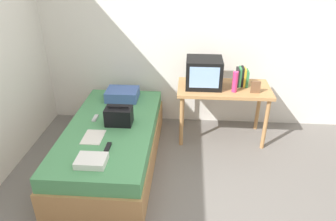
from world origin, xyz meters
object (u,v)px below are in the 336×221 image
(bed, at_px, (112,144))
(handbag, at_px, (119,116))
(book_row, at_px, (242,77))
(remote_dark, at_px, (108,147))
(remote_silver, at_px, (95,118))
(pillow, at_px, (122,94))
(folded_towel, at_px, (91,161))
(water_bottle, at_px, (235,82))
(magazine, at_px, (93,137))
(picture_frame, at_px, (256,87))
(desk, at_px, (223,94))
(tv, at_px, (204,73))

(bed, distance_m, handbag, 0.37)
(book_row, xyz_separation_m, remote_dark, (-1.45, -1.17, -0.33))
(remote_silver, bearing_deg, pillow, 69.33)
(handbag, relative_size, folded_towel, 1.07)
(water_bottle, height_order, magazine, water_bottle)
(picture_frame, relative_size, magazine, 0.52)
(picture_frame, xyz_separation_m, remote_dark, (-1.59, -0.95, -0.30))
(folded_towel, bearing_deg, handbag, 82.32)
(bed, xyz_separation_m, desk, (1.31, 0.65, 0.39))
(bed, relative_size, magazine, 6.90)
(pillow, bearing_deg, water_bottle, -7.17)
(tv, relative_size, water_bottle, 1.71)
(pillow, bearing_deg, folded_towel, -90.26)
(handbag, relative_size, magazine, 1.03)
(remote_silver, bearing_deg, remote_dark, -63.14)
(desk, height_order, handbag, desk)
(remote_dark, height_order, folded_towel, folded_towel)
(water_bottle, distance_m, handbag, 1.43)
(remote_dark, bearing_deg, handbag, 88.48)
(bed, xyz_separation_m, picture_frame, (1.67, 0.50, 0.56))
(pillow, xyz_separation_m, remote_dark, (0.08, -1.15, -0.06))
(magazine, relative_size, remote_dark, 1.86)
(water_bottle, bearing_deg, pillow, 172.83)
(book_row, height_order, handbag, book_row)
(water_bottle, relative_size, book_row, 1.04)
(book_row, xyz_separation_m, handbag, (-1.44, -0.67, -0.24))
(bed, relative_size, desk, 1.72)
(folded_towel, bearing_deg, magazine, 104.44)
(picture_frame, distance_m, folded_towel, 2.09)
(desk, relative_size, picture_frame, 7.74)
(tv, bearing_deg, magazine, -141.69)
(desk, distance_m, folded_towel, 1.90)
(water_bottle, xyz_separation_m, handbag, (-1.33, -0.48, -0.26))
(water_bottle, height_order, folded_towel, water_bottle)
(desk, distance_m, picture_frame, 0.42)
(bed, relative_size, water_bottle, 7.77)
(desk, distance_m, book_row, 0.31)
(handbag, distance_m, folded_towel, 0.76)
(water_bottle, relative_size, handbag, 0.86)
(desk, xyz_separation_m, handbag, (-1.22, -0.61, -0.04))
(pillow, bearing_deg, desk, -1.86)
(bed, relative_size, remote_silver, 13.89)
(remote_dark, bearing_deg, magazine, 137.61)
(bed, bearing_deg, book_row, 25.03)
(desk, height_order, picture_frame, picture_frame)
(tv, relative_size, folded_towel, 1.57)
(desk, bearing_deg, pillow, 178.14)
(magazine, height_order, folded_towel, folded_towel)
(desk, bearing_deg, picture_frame, -23.21)
(tv, bearing_deg, desk, -1.75)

